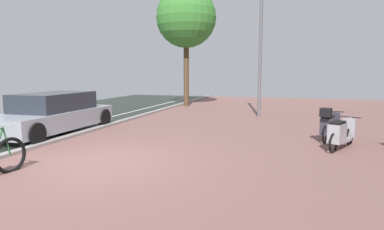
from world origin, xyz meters
TOP-DOWN VIEW (x-y plane):
  - ground at (1.43, 0.00)m, footprint 21.00×40.00m
  - scooter_near at (5.03, 3.96)m, footprint 0.79×1.67m
  - scooter_far at (5.20, 2.83)m, footprint 0.91×1.63m
  - parked_car_near at (-3.42, 2.74)m, footprint 1.93×4.47m
  - lamp_post at (2.59, 8.70)m, footprint 0.20×0.52m
  - street_tree at (-1.86, 12.10)m, footprint 3.35×3.35m

SIDE VIEW (x-z plane):
  - ground at x=1.43m, z-range -0.09..0.04m
  - scooter_far at x=5.20m, z-range 0.00..0.80m
  - scooter_near at x=5.03m, z-range -0.05..0.96m
  - parked_car_near at x=-3.42m, z-range -0.03..1.27m
  - lamp_post at x=2.59m, z-range 0.32..6.61m
  - street_tree at x=-1.86m, z-range 1.61..8.25m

